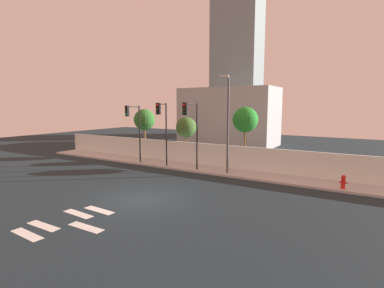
% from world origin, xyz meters
% --- Properties ---
extents(ground_plane, '(80.00, 80.00, 0.00)m').
position_xyz_m(ground_plane, '(0.00, 0.00, 0.00)').
color(ground_plane, '#1C272C').
extents(sidewalk, '(36.00, 2.40, 0.15)m').
position_xyz_m(sidewalk, '(0.00, 8.20, 0.07)').
color(sidewalk, '#B3B3B3').
rests_on(sidewalk, ground).
extents(perimeter_wall, '(36.00, 0.18, 1.80)m').
position_xyz_m(perimeter_wall, '(0.00, 9.49, 1.05)').
color(perimeter_wall, silver).
rests_on(perimeter_wall, sidewalk).
extents(crosswalk_marking, '(3.48, 3.91, 0.01)m').
position_xyz_m(crosswalk_marking, '(-0.67, -4.10, 0.00)').
color(crosswalk_marking, silver).
rests_on(crosswalk_marking, ground).
extents(traffic_light_left, '(0.44, 1.53, 4.93)m').
position_xyz_m(traffic_light_left, '(-6.84, 6.88, 3.74)').
color(traffic_light_left, black).
rests_on(traffic_light_left, sidewalk).
extents(traffic_light_center, '(0.35, 1.86, 5.16)m').
position_xyz_m(traffic_light_center, '(-0.98, 6.72, 3.91)').
color(traffic_light_center, black).
rests_on(traffic_light_center, sidewalk).
extents(traffic_light_right, '(0.36, 1.42, 5.14)m').
position_xyz_m(traffic_light_right, '(-3.81, 6.94, 3.88)').
color(traffic_light_right, black).
rests_on(traffic_light_right, sidewalk).
extents(street_lamp_curbside, '(0.97, 2.22, 6.97)m').
position_xyz_m(street_lamp_curbside, '(1.62, 7.46, 4.30)').
color(street_lamp_curbside, '#4C4C51').
rests_on(street_lamp_curbside, sidewalk).
extents(fire_hydrant, '(0.44, 0.26, 0.83)m').
position_xyz_m(fire_hydrant, '(9.23, 7.51, 0.59)').
color(fire_hydrant, red).
rests_on(fire_hydrant, sidewalk).
extents(roadside_tree_leftmost, '(2.10, 2.10, 4.74)m').
position_xyz_m(roadside_tree_leftmost, '(-8.95, 10.80, 3.65)').
color(roadside_tree_leftmost, brown).
rests_on(roadside_tree_leftmost, ground).
extents(roadside_tree_midleft, '(1.88, 1.88, 4.06)m').
position_xyz_m(roadside_tree_midleft, '(-4.02, 10.80, 3.10)').
color(roadside_tree_midleft, brown).
rests_on(roadside_tree_midleft, ground).
extents(roadside_tree_midright, '(2.07, 2.07, 4.99)m').
position_xyz_m(roadside_tree_midright, '(1.67, 10.80, 3.93)').
color(roadside_tree_midright, brown).
rests_on(roadside_tree_midright, ground).
extents(low_building_distant, '(12.19, 6.00, 7.32)m').
position_xyz_m(low_building_distant, '(-5.61, 23.49, 3.66)').
color(low_building_distant, '#A4A4A4').
rests_on(low_building_distant, ground).
extents(tower_on_skyline, '(7.79, 5.00, 33.35)m').
position_xyz_m(tower_on_skyline, '(-9.70, 35.49, 16.67)').
color(tower_on_skyline, slate).
rests_on(tower_on_skyline, ground).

